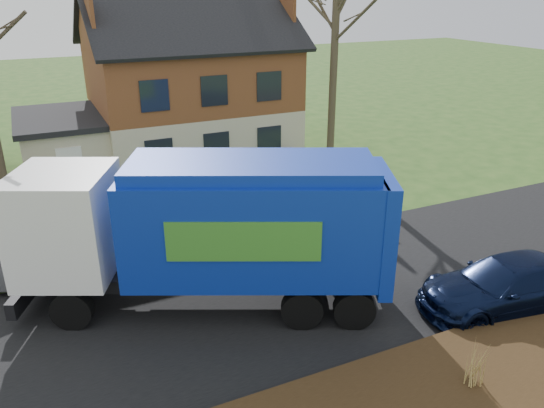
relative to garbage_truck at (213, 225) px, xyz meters
name	(u,v)px	position (x,y,z in m)	size (l,w,h in m)	color
ground	(272,299)	(1.52, -0.44, -2.41)	(120.00, 120.00, 0.00)	#274B19
road	(272,298)	(1.52, -0.44, -2.40)	(80.00, 7.00, 0.02)	black
main_house	(179,78)	(3.01, 13.47, 1.61)	(12.95, 8.95, 9.26)	beige
garbage_truck	(213,225)	(0.00, 0.00, 0.00)	(9.96, 6.46, 4.19)	black
silver_sedan	(3,264)	(-5.29, 3.55, -1.71)	(1.50, 4.29, 1.41)	#9A9CA1
navy_wagon	(507,285)	(7.11, -3.50, -1.70)	(2.01, 4.94, 1.43)	black
grass_clump_mid	(479,365)	(3.89, -5.72, -1.61)	(0.36, 0.30, 1.01)	#9F8446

